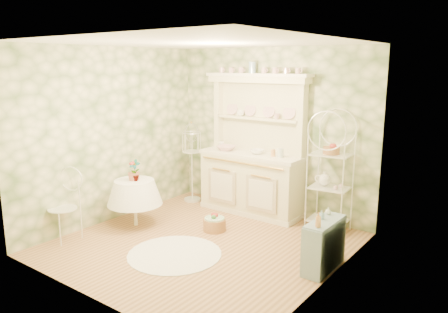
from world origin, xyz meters
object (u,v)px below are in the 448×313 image
Objects in this scene: bakers_rack at (330,170)px; cafe_chair at (63,214)px; round_table at (135,206)px; birdcage_stand at (192,163)px; side_shelf at (324,245)px; floor_basket at (215,223)px; kitchen_dresser at (252,145)px.

cafe_chair is at bearing -142.78° from bakers_rack.
round_table is 1.52m from birdcage_stand.
birdcage_stand is at bearing 161.69° from side_shelf.
cafe_chair is 2.48m from birdcage_stand.
round_table is 1.06m from cafe_chair.
cafe_chair is at bearing -96.57° from birdcage_stand.
round_table reaches higher than side_shelf.
side_shelf is 3.58m from cafe_chair.
round_table is at bearing -151.93° from bakers_rack.
birdcage_stand reaches higher than side_shelf.
kitchen_dresser is at bearing 91.51° from floor_basket.
bakers_rack is at bearing 113.14° from side_shelf.
cafe_chair is at bearing -120.11° from kitchen_dresser.
side_shelf is 0.51× the size of birdcage_stand.
kitchen_dresser reaches higher than floor_basket.
floor_basket is at bearing 175.61° from side_shelf.
bakers_rack is at bearing 37.96° from floor_basket.
birdcage_stand is at bearing 60.24° from cafe_chair.
kitchen_dresser is at bearing 148.32° from side_shelf.
birdcage_stand is at bearing -174.96° from kitchen_dresser.
birdcage_stand is (-0.11, 1.46, 0.38)m from round_table.
birdcage_stand is 1.64m from floor_basket.
kitchen_dresser reaches higher than birdcage_stand.
floor_basket is (-1.82, 0.20, -0.19)m from side_shelf.
cafe_chair reaches higher than round_table.
round_table is (-2.45, -1.59, -0.61)m from bakers_rack.
cafe_chair is at bearing -134.61° from floor_basket.
round_table is 0.83× the size of cafe_chair.
kitchen_dresser is 1.24× the size of bakers_rack.
kitchen_dresser is at bearing 175.84° from bakers_rack.
side_shelf is (0.48, -1.24, -0.62)m from bakers_rack.
side_shelf is at bearing -1.40° from cafe_chair.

